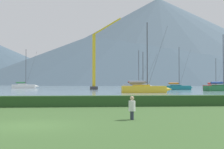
{
  "coord_description": "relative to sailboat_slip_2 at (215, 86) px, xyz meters",
  "views": [
    {
      "loc": [
        2.6,
        -14.49,
        2.01
      ],
      "look_at": [
        7.37,
        42.17,
        3.32
      ],
      "focal_mm": 50.1,
      "sensor_mm": 36.0,
      "label": 1
    }
  ],
  "objects": [
    {
      "name": "sailboat_slip_8",
      "position": [
        -22.23,
        4.37,
        0.15
      ],
      "size": [
        9.07,
        2.93,
        11.44
      ],
      "rotation": [
        0.0,
        0.0,
        0.03
      ],
      "color": "#9E9EA3",
      "rests_on": "harbor_water"
    },
    {
      "name": "sailboat_slip_9",
      "position": [
        -14.87,
        -12.58,
        0.03
      ],
      "size": [
        7.62,
        2.89,
        10.63
      ],
      "rotation": [
        0.0,
        0.0,
        0.1
      ],
      "color": "#19707A",
      "rests_on": "harbor_water"
    },
    {
      "name": "dock_crane",
      "position": [
        -35.21,
        -7.63,
        5.92
      ],
      "size": [
        8.05,
        2.0,
        18.76
      ],
      "color": "#333338",
      "rests_on": "ground_plane"
    },
    {
      "name": "sailboat_slip_7",
      "position": [
        -8.21,
        -22.94,
        0.11
      ],
      "size": [
        8.62,
        3.79,
        12.39
      ],
      "rotation": [
        0.0,
        0.0,
        0.18
      ],
      "color": "#236B38",
      "rests_on": "harbor_water"
    },
    {
      "name": "harbor_water",
      "position": [
        -40.19,
        63.03,
        -0.6
      ],
      "size": [
        320.0,
        246.0,
        0.0
      ],
      "primitive_type": "cube",
      "color": "gray",
      "rests_on": "ground_plane"
    },
    {
      "name": "ground_plane",
      "position": [
        -40.19,
        -73.97,
        -0.61
      ],
      "size": [
        1000.0,
        1000.0,
        0.0
      ],
      "primitive_type": "plane",
      "color": "#3D602D"
    },
    {
      "name": "sailboat_slip_2",
      "position": [
        0.0,
        0.0,
        0.0
      ],
      "size": [
        7.43,
        3.07,
        8.95
      ],
      "rotation": [
        0.0,
        0.0,
        0.15
      ],
      "color": "red",
      "rests_on": "harbor_water"
    },
    {
      "name": "sailboat_slip_6",
      "position": [
        -27.07,
        -32.85,
        0.16
      ],
      "size": [
        9.18,
        3.05,
        12.74
      ],
      "rotation": [
        0.0,
        0.0,
        -0.05
      ],
      "color": "gold",
      "rests_on": "harbor_water"
    },
    {
      "name": "sailboat_slip_4",
      "position": [
        -56.73,
        10.73,
        0.09
      ],
      "size": [
        8.31,
        3.29,
        12.2
      ],
      "rotation": [
        0.0,
        0.0,
        0.13
      ],
      "color": "white",
      "rests_on": "harbor_water"
    },
    {
      "name": "distant_hill_central_peak",
      "position": [
        16.87,
        209.02,
        31.94
      ],
      "size": [
        318.17,
        318.17,
        65.08
      ],
      "primitive_type": "cone",
      "color": "#425666",
      "rests_on": "ground_plane"
    },
    {
      "name": "person_seated_viewer",
      "position": [
        -35.15,
        -72.07,
        0.08
      ],
      "size": [
        0.36,
        0.57,
        1.25
      ],
      "rotation": [
        0.0,
        0.0,
        0.13
      ],
      "color": "#2D3347",
      "rests_on": "ground_plane"
    },
    {
      "name": "distant_hill_west_ridge",
      "position": [
        33.49,
        211.9,
        41.55
      ],
      "size": [
        294.16,
        294.16,
        84.32
      ],
      "primitive_type": "cone",
      "color": "#4C6070",
      "rests_on": "ground_plane"
    },
    {
      "name": "hedge_line",
      "position": [
        -40.19,
        -62.97,
        -0.17
      ],
      "size": [
        80.0,
        1.2,
        0.86
      ],
      "primitive_type": "cube",
      "color": "#284C23",
      "rests_on": "ground_plane"
    },
    {
      "name": "sailboat_slip_5",
      "position": [
        -25.74,
        -21.91,
        0.03
      ],
      "size": [
        7.72,
        2.42,
        8.49
      ],
      "rotation": [
        0.0,
        0.0,
        0.02
      ],
      "color": "black",
      "rests_on": "harbor_water"
    }
  ]
}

